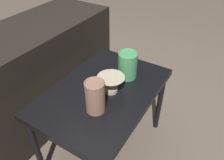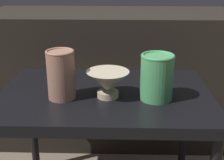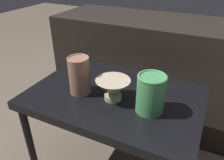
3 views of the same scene
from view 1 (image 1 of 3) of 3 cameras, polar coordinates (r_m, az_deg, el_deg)
The scene contains 6 objects.
ground_plane at distance 1.63m, azimuth -1.84°, elevation -16.89°, with size 8.00×8.00×0.00m, color #6B5B4C.
table at distance 1.28m, azimuth -2.26°, elevation -4.37°, with size 0.80×0.54×0.53m.
couch_backdrop at distance 1.70m, azimuth -20.14°, elevation 0.61°, with size 1.35×0.50×0.74m.
bowl at distance 1.20m, azimuth -0.30°, elevation -0.81°, with size 0.15×0.15×0.10m.
vase_textured_left at distance 1.07m, azimuth -4.43°, elevation -4.24°, with size 0.10×0.10×0.18m.
vase_colorful_right at distance 1.30m, azimuth 4.09°, elevation 4.04°, with size 0.12×0.12×0.16m.
Camera 1 is at (-0.78, -0.54, 1.33)m, focal length 35.00 mm.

